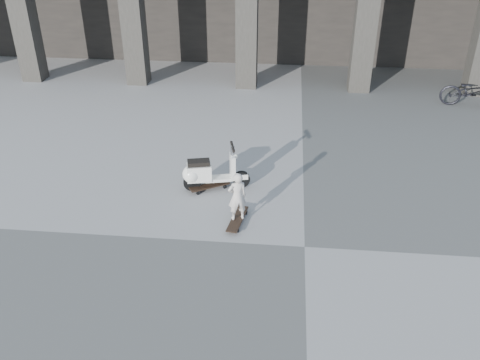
# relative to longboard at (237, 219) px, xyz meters

# --- Properties ---
(ground) EXTENTS (90.00, 90.00, 0.00)m
(ground) POSITION_rel_longboard_xyz_m (1.27, -0.65, -0.07)
(ground) COLOR #51514F
(ground) RESTS_ON ground
(longboard) EXTENTS (0.35, 0.94, 0.09)m
(longboard) POSITION_rel_longboard_xyz_m (0.00, 0.00, 0.00)
(longboard) COLOR black
(longboard) RESTS_ON ground
(skateboard_spare) EXTENTS (0.86, 0.63, 0.10)m
(skateboard_spare) POSITION_rel_longboard_xyz_m (-0.71, 1.18, 0.01)
(skateboard_spare) COLOR black
(skateboard_spare) RESTS_ON ground
(child) EXTENTS (0.42, 0.35, 0.98)m
(child) POSITION_rel_longboard_xyz_m (0.00, -0.00, 0.51)
(child) COLOR beige
(child) RESTS_ON longboard
(scooter) EXTENTS (1.40, 0.62, 0.99)m
(scooter) POSITION_rel_longboard_xyz_m (-0.81, 1.18, 0.32)
(scooter) COLOR black
(scooter) RESTS_ON ground
(bicycle) EXTENTS (1.85, 0.96, 0.93)m
(bicycle) POSITION_rel_longboard_xyz_m (6.18, 6.65, 0.39)
(bicycle) COLOR black
(bicycle) RESTS_ON ground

